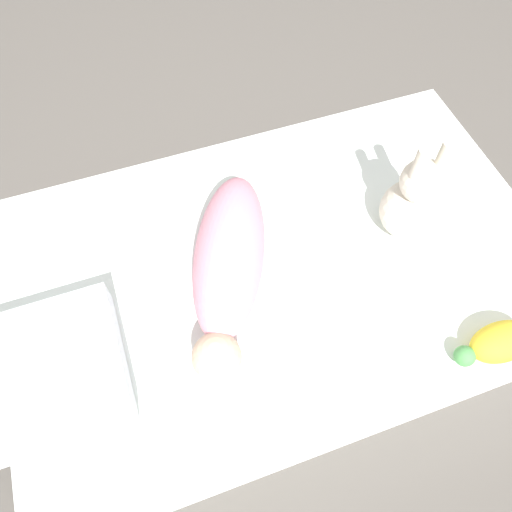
{
  "coord_description": "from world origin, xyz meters",
  "views": [
    {
      "loc": [
        0.27,
        0.58,
        1.24
      ],
      "look_at": [
        0.06,
        -0.01,
        0.2
      ],
      "focal_mm": 35.0,
      "sensor_mm": 36.0,
      "label": 1
    }
  ],
  "objects_px": {
    "bunny_plush": "(414,202)",
    "turtle_plush": "(499,343)",
    "pillow": "(45,373)",
    "swaddled_baby": "(228,262)"
  },
  "relations": [
    {
      "from": "bunny_plush",
      "to": "turtle_plush",
      "type": "relative_size",
      "value": 1.56
    },
    {
      "from": "bunny_plush",
      "to": "turtle_plush",
      "type": "xyz_separation_m",
      "value": [
        -0.03,
        0.37,
        -0.07
      ]
    },
    {
      "from": "swaddled_baby",
      "to": "turtle_plush",
      "type": "relative_size",
      "value": 2.69
    },
    {
      "from": "pillow",
      "to": "bunny_plush",
      "type": "height_order",
      "value": "bunny_plush"
    },
    {
      "from": "turtle_plush",
      "to": "bunny_plush",
      "type": "bearing_deg",
      "value": -84.98
    },
    {
      "from": "pillow",
      "to": "turtle_plush",
      "type": "relative_size",
      "value": 1.7
    },
    {
      "from": "bunny_plush",
      "to": "turtle_plush",
      "type": "bearing_deg",
      "value": 95.02
    },
    {
      "from": "pillow",
      "to": "turtle_plush",
      "type": "height_order",
      "value": "pillow"
    },
    {
      "from": "bunny_plush",
      "to": "swaddled_baby",
      "type": "bearing_deg",
      "value": -0.47
    },
    {
      "from": "bunny_plush",
      "to": "turtle_plush",
      "type": "distance_m",
      "value": 0.38
    }
  ]
}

